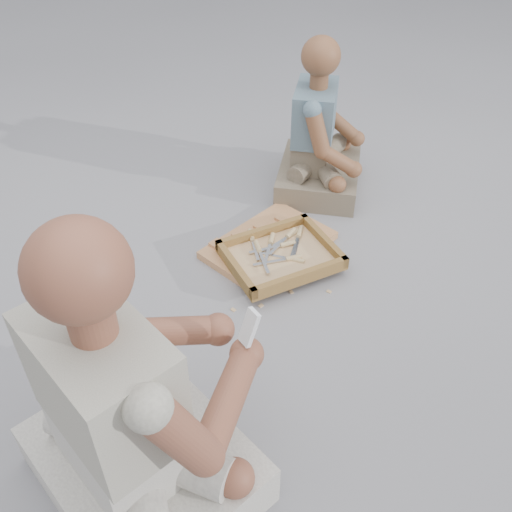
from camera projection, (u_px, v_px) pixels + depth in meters
ground at (300, 328)px, 2.27m from camera, size 60.00×60.00×0.00m
carved_panel at (269, 245)px, 2.65m from camera, size 0.63×0.50×0.04m
tool_tray at (281, 256)px, 2.52m from camera, size 0.51×0.42×0.06m
chisel_0 at (259, 250)px, 2.53m from camera, size 0.09×0.21×0.02m
chisel_1 at (252, 238)px, 2.60m from camera, size 0.10×0.21×0.02m
chisel_2 at (289, 259)px, 2.50m from camera, size 0.22×0.08×0.02m
chisel_3 at (271, 242)px, 2.59m from camera, size 0.16×0.17×0.02m
chisel_4 at (289, 236)px, 2.63m from camera, size 0.22×0.06×0.02m
chisel_5 at (288, 235)px, 2.62m from camera, size 0.21×0.11×0.02m
chisel_6 at (299, 235)px, 2.62m from camera, size 0.17×0.16×0.02m
chisel_7 at (283, 245)px, 2.57m from camera, size 0.22×0.07×0.02m
chisel_8 at (292, 259)px, 2.50m from camera, size 0.15×0.18×0.02m
chisel_9 at (299, 234)px, 2.64m from camera, size 0.17×0.17×0.02m
wood_chip_0 at (261, 306)px, 2.36m from camera, size 0.02×0.02×0.00m
wood_chip_1 at (329, 292)px, 2.43m from camera, size 0.02×0.02×0.00m
wood_chip_2 at (243, 287)px, 2.45m from camera, size 0.02×0.02×0.00m
wood_chip_3 at (291, 292)px, 2.43m from camera, size 0.02×0.02×0.00m
wood_chip_4 at (233, 310)px, 2.35m from camera, size 0.02×0.02×0.00m
wood_chip_5 at (256, 278)px, 2.49m from camera, size 0.02×0.02×0.00m
wood_chip_6 at (345, 269)px, 2.54m from camera, size 0.02×0.02×0.00m
wood_chip_7 at (287, 230)px, 2.76m from camera, size 0.02×0.02×0.00m
wood_chip_8 at (336, 255)px, 2.62m from camera, size 0.02×0.02×0.00m
craftsman at (131, 415)px, 1.56m from camera, size 0.72×0.72×1.01m
companion at (319, 142)px, 2.90m from camera, size 0.65×0.65×0.80m
mobile_phone at (249, 327)px, 1.62m from camera, size 0.06×0.05×0.11m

